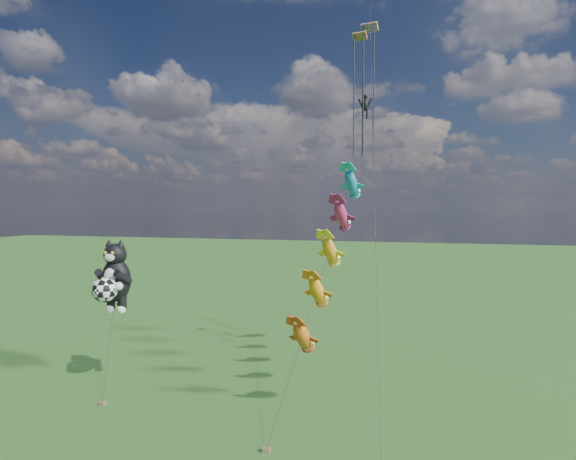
# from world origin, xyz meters

# --- Properties ---
(ground) EXTENTS (300.00, 300.00, 0.00)m
(ground) POSITION_xyz_m (0.00, 0.00, 0.00)
(ground) COLOR #144310
(cat_kite_rig) EXTENTS (2.40, 4.09, 10.03)m
(cat_kite_rig) POSITION_xyz_m (-3.23, 6.76, 7.45)
(cat_kite_rig) COLOR brown
(cat_kite_rig) RESTS_ON ground
(fish_windsock_rig) EXTENTS (3.00, 15.76, 16.45)m
(fish_windsock_rig) POSITION_xyz_m (10.61, 10.36, 9.25)
(fish_windsock_rig) COLOR brown
(fish_windsock_rig) RESTS_ON ground
(parafoil_rig) EXTENTS (3.51, 17.30, 26.02)m
(parafoil_rig) POSITION_xyz_m (12.65, 12.00, 19.52)
(parafoil_rig) COLOR brown
(parafoil_rig) RESTS_ON ground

